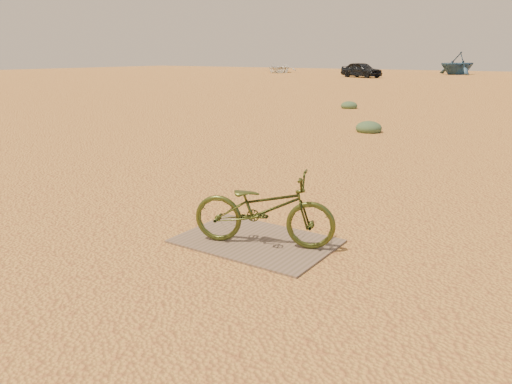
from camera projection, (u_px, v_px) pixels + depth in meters
The scene contains 8 objects.
ground at pixel (273, 227), 5.83m from camera, with size 120.00×120.00×0.00m, color gold.
plywood_board at pixel (256, 241), 5.35m from camera, with size 1.62×1.11×0.02m, color brown.
bicycle at pixel (264, 209), 5.13m from camera, with size 0.52×1.48×0.78m, color #384318.
car at pixel (361, 70), 42.61m from camera, with size 1.51×3.76×1.28m, color black.
boat_near_left at pixel (279, 68), 53.68m from camera, with size 3.27×4.58×0.95m, color white.
boat_far_left at pixel (458, 63), 48.17m from camera, with size 3.56×4.12×2.17m, color #2F5477.
kale_a at pixel (368, 132), 12.89m from camera, with size 0.67×0.67×0.37m, color #496744.
kale_c at pixel (349, 108), 18.50m from camera, with size 0.61×0.61×0.34m, color #496744.
Camera 1 is at (2.90, -4.69, 1.95)m, focal length 35.00 mm.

